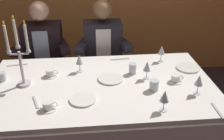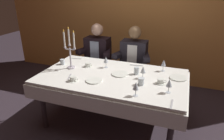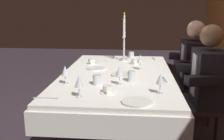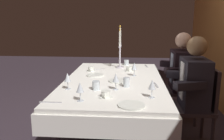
{
  "view_description": "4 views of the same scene",
  "coord_description": "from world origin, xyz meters",
  "px_view_note": "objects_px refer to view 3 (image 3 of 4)",
  "views": [
    {
      "loc": [
        -0.09,
        -1.93,
        1.87
      ],
      "look_at": [
        0.09,
        -0.04,
        0.88
      ],
      "focal_mm": 42.49,
      "sensor_mm": 36.0,
      "label": 1
    },
    {
      "loc": [
        0.84,
        -2.32,
        1.84
      ],
      "look_at": [
        0.0,
        -0.02,
        0.82
      ],
      "focal_mm": 32.78,
      "sensor_mm": 36.0,
      "label": 2
    },
    {
      "loc": [
        2.58,
        0.18,
        1.4
      ],
      "look_at": [
        0.11,
        -0.04,
        0.8
      ],
      "focal_mm": 42.16,
      "sensor_mm": 36.0,
      "label": 3
    },
    {
      "loc": [
        2.6,
        0.18,
        1.42
      ],
      "look_at": [
        0.18,
        -0.01,
        0.89
      ],
      "focal_mm": 37.8,
      "sensor_mm": 36.0,
      "label": 4
    }
  ],
  "objects_px": {
    "wine_glass_0": "(119,72)",
    "coffee_cup_2": "(91,62)",
    "dinner_plate_1": "(137,102)",
    "water_tumbler_2": "(131,76)",
    "coffee_cup_1": "(134,62)",
    "seated_diner_0": "(194,63)",
    "water_tumbler_1": "(131,55)",
    "water_tumbler_0": "(97,80)",
    "candelabra": "(124,41)",
    "dining_table": "(117,84)",
    "coffee_cup_0": "(108,90)",
    "dinner_plate_2": "(96,69)",
    "seated_diner_1": "(209,77)",
    "dinner_plate_0": "(123,75)",
    "wine_glass_4": "(79,82)",
    "wine_glass_1": "(160,79)",
    "wine_glass_3": "(140,59)",
    "wine_glass_2": "(65,71)"
  },
  "relations": [
    {
      "from": "seated_diner_0",
      "to": "seated_diner_1",
      "type": "height_order",
      "value": "same"
    },
    {
      "from": "dinner_plate_1",
      "to": "dining_table",
      "type": "bearing_deg",
      "value": -166.53
    },
    {
      "from": "wine_glass_0",
      "to": "water_tumbler_0",
      "type": "bearing_deg",
      "value": -84.03
    },
    {
      "from": "water_tumbler_1",
      "to": "seated_diner_0",
      "type": "distance_m",
      "value": 0.8
    },
    {
      "from": "coffee_cup_1",
      "to": "coffee_cup_2",
      "type": "height_order",
      "value": "same"
    },
    {
      "from": "dinner_plate_0",
      "to": "seated_diner_1",
      "type": "relative_size",
      "value": 0.18
    },
    {
      "from": "candelabra",
      "to": "dinner_plate_2",
      "type": "height_order",
      "value": "candelabra"
    },
    {
      "from": "candelabra",
      "to": "wine_glass_1",
      "type": "relative_size",
      "value": 3.6
    },
    {
      "from": "coffee_cup_2",
      "to": "seated_diner_1",
      "type": "bearing_deg",
      "value": 68.96
    },
    {
      "from": "wine_glass_3",
      "to": "coffee_cup_1",
      "type": "relative_size",
      "value": 1.24
    },
    {
      "from": "dining_table",
      "to": "dinner_plate_0",
      "type": "relative_size",
      "value": 8.71
    },
    {
      "from": "wine_glass_0",
      "to": "water_tumbler_2",
      "type": "relative_size",
      "value": 1.69
    },
    {
      "from": "dinner_plate_0",
      "to": "coffee_cup_1",
      "type": "xyz_separation_m",
      "value": [
        -0.53,
        0.11,
        0.02
      ]
    },
    {
      "from": "water_tumbler_1",
      "to": "seated_diner_0",
      "type": "height_order",
      "value": "seated_diner_0"
    },
    {
      "from": "wine_glass_1",
      "to": "wine_glass_3",
      "type": "relative_size",
      "value": 1.0
    },
    {
      "from": "water_tumbler_0",
      "to": "water_tumbler_2",
      "type": "distance_m",
      "value": 0.32
    },
    {
      "from": "candelabra",
      "to": "water_tumbler_0",
      "type": "bearing_deg",
      "value": -9.81
    },
    {
      "from": "candelabra",
      "to": "dining_table",
      "type": "bearing_deg",
      "value": -3.38
    },
    {
      "from": "wine_glass_0",
      "to": "coffee_cup_0",
      "type": "xyz_separation_m",
      "value": [
        0.23,
        -0.08,
        -0.09
      ]
    },
    {
      "from": "wine_glass_1",
      "to": "wine_glass_2",
      "type": "xyz_separation_m",
      "value": [
        -0.19,
        -0.8,
        0.0
      ]
    },
    {
      "from": "dinner_plate_1",
      "to": "water_tumbler_1",
      "type": "xyz_separation_m",
      "value": [
        -1.67,
        -0.07,
        0.03
      ]
    },
    {
      "from": "dinner_plate_0",
      "to": "coffee_cup_0",
      "type": "height_order",
      "value": "coffee_cup_0"
    },
    {
      "from": "dining_table",
      "to": "water_tumbler_1",
      "type": "distance_m",
      "value": 0.86
    },
    {
      "from": "dining_table",
      "to": "coffee_cup_0",
      "type": "bearing_deg",
      "value": -2.63
    },
    {
      "from": "wine_glass_4",
      "to": "water_tumbler_0",
      "type": "height_order",
      "value": "wine_glass_4"
    },
    {
      "from": "dinner_plate_2",
      "to": "seated_diner_0",
      "type": "relative_size",
      "value": 0.17
    },
    {
      "from": "water_tumbler_0",
      "to": "water_tumbler_1",
      "type": "relative_size",
      "value": 1.12
    },
    {
      "from": "dining_table",
      "to": "coffee_cup_0",
      "type": "distance_m",
      "value": 0.65
    },
    {
      "from": "dining_table",
      "to": "dinner_plate_1",
      "type": "distance_m",
      "value": 0.86
    },
    {
      "from": "wine_glass_0",
      "to": "coffee_cup_2",
      "type": "relative_size",
      "value": 1.24
    },
    {
      "from": "dining_table",
      "to": "wine_glass_4",
      "type": "bearing_deg",
      "value": -17.19
    },
    {
      "from": "wine_glass_0",
      "to": "water_tumbler_1",
      "type": "height_order",
      "value": "wine_glass_0"
    },
    {
      "from": "dinner_plate_2",
      "to": "dinner_plate_1",
      "type": "bearing_deg",
      "value": 24.18
    },
    {
      "from": "dinner_plate_1",
      "to": "candelabra",
      "type": "bearing_deg",
      "value": -173.74
    },
    {
      "from": "water_tumbler_1",
      "to": "water_tumbler_2",
      "type": "relative_size",
      "value": 0.8
    },
    {
      "from": "water_tumbler_0",
      "to": "seated_diner_0",
      "type": "xyz_separation_m",
      "value": [
        -1.01,
        1.03,
        -0.05
      ]
    },
    {
      "from": "wine_glass_4",
      "to": "water_tumbler_0",
      "type": "distance_m",
      "value": 0.35
    },
    {
      "from": "dining_table",
      "to": "coffee_cup_2",
      "type": "relative_size",
      "value": 14.7
    },
    {
      "from": "dinner_plate_2",
      "to": "wine_glass_3",
      "type": "xyz_separation_m",
      "value": [
        -0.03,
        0.47,
        0.11
      ]
    },
    {
      "from": "wine_glass_0",
      "to": "water_tumbler_1",
      "type": "bearing_deg",
      "value": 176.29
    },
    {
      "from": "dinner_plate_1",
      "to": "water_tumbler_2",
      "type": "bearing_deg",
      "value": -174.68
    },
    {
      "from": "candelabra",
      "to": "dinner_plate_0",
      "type": "distance_m",
      "value": 0.76
    },
    {
      "from": "coffee_cup_1",
      "to": "seated_diner_0",
      "type": "relative_size",
      "value": 0.11
    },
    {
      "from": "dinner_plate_1",
      "to": "water_tumbler_0",
      "type": "relative_size",
      "value": 2.52
    },
    {
      "from": "water_tumbler_2",
      "to": "seated_diner_1",
      "type": "xyz_separation_m",
      "value": [
        -0.22,
        0.74,
        -0.05
      ]
    },
    {
      "from": "dining_table",
      "to": "dinner_plate_2",
      "type": "distance_m",
      "value": 0.31
    },
    {
      "from": "candelabra",
      "to": "wine_glass_1",
      "type": "distance_m",
      "value": 1.3
    },
    {
      "from": "water_tumbler_2",
      "to": "seated_diner_0",
      "type": "distance_m",
      "value": 1.15
    },
    {
      "from": "dinner_plate_0",
      "to": "seated_diner_0",
      "type": "height_order",
      "value": "seated_diner_0"
    },
    {
      "from": "wine_glass_4",
      "to": "coffee_cup_1",
      "type": "bearing_deg",
      "value": 161.28
    }
  ]
}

